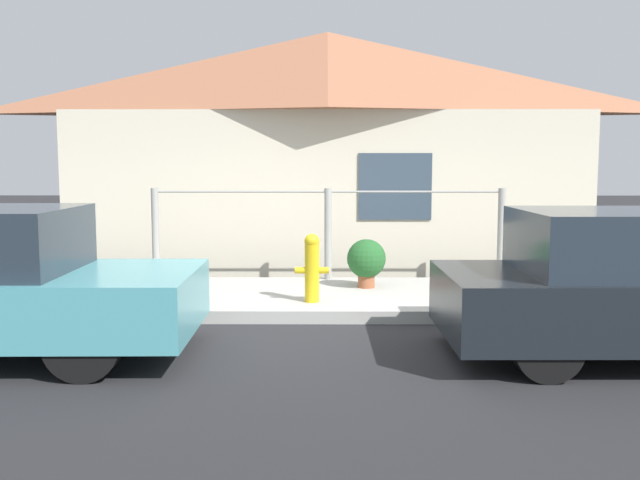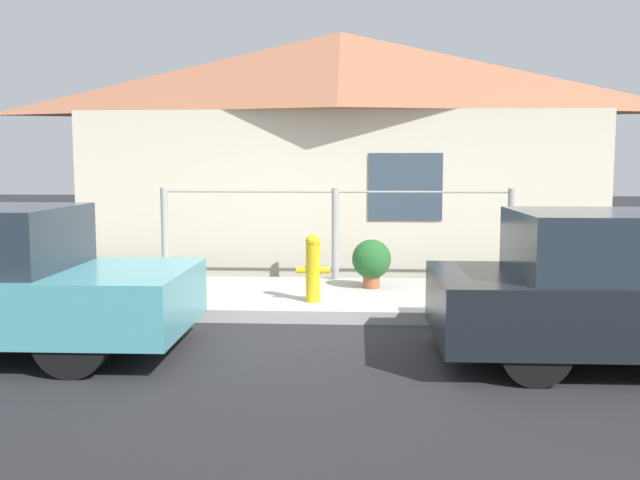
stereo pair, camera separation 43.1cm
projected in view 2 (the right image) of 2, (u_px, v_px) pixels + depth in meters
name	position (u px, v px, depth m)	size (l,w,h in m)	color
ground_plane	(327.00, 324.00, 7.81)	(60.00, 60.00, 0.00)	#262628
sidewalk	(332.00, 298.00, 8.95)	(24.00, 2.31, 0.14)	#B2AFA8
house	(340.00, 84.00, 11.54)	(8.52, 2.23, 3.87)	beige
fence	(335.00, 230.00, 9.87)	(4.90, 0.10, 1.27)	#999993
fire_hydrant	(313.00, 266.00, 8.30)	(0.40, 0.18, 0.80)	yellow
potted_plant_near_hydrant	(372.00, 260.00, 9.22)	(0.51, 0.51, 0.63)	#9E5638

